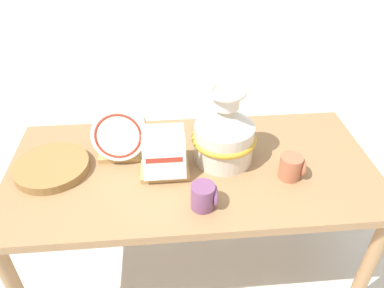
% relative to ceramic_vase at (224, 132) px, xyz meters
% --- Properties ---
extents(ground_plane, '(14.00, 14.00, 0.00)m').
position_rel_ceramic_vase_xyz_m(ground_plane, '(-0.13, -0.04, -0.79)').
color(ground_plane, silver).
extents(display_table, '(1.48, 0.71, 0.66)m').
position_rel_ceramic_vase_xyz_m(display_table, '(-0.13, -0.04, -0.21)').
color(display_table, '#9E754C').
rests_on(display_table, ground_plane).
extents(ceramic_vase, '(0.26, 0.26, 0.32)m').
position_rel_ceramic_vase_xyz_m(ceramic_vase, '(0.00, 0.00, 0.00)').
color(ceramic_vase, silver).
rests_on(ceramic_vase, display_table).
extents(dish_rack_round_plates, '(0.21, 0.17, 0.23)m').
position_rel_ceramic_vase_xyz_m(dish_rack_round_plates, '(-0.42, 0.06, -0.04)').
color(dish_rack_round_plates, tan).
rests_on(dish_rack_round_plates, display_table).
extents(dish_rack_square_plates, '(0.19, 0.15, 0.18)m').
position_rel_ceramic_vase_xyz_m(dish_rack_square_plates, '(-0.24, -0.07, -0.07)').
color(dish_rack_square_plates, tan).
rests_on(dish_rack_square_plates, display_table).
extents(wicker_charger_stack, '(0.29, 0.29, 0.04)m').
position_rel_ceramic_vase_xyz_m(wicker_charger_stack, '(-0.69, -0.02, -0.11)').
color(wicker_charger_stack, olive).
rests_on(wicker_charger_stack, display_table).
extents(mug_plum_glaze, '(0.09, 0.09, 0.10)m').
position_rel_ceramic_vase_xyz_m(mug_plum_glaze, '(-0.11, -0.27, -0.08)').
color(mug_plum_glaze, '#7A4770').
rests_on(mug_plum_glaze, display_table).
extents(mug_terracotta_glaze, '(0.09, 0.09, 0.10)m').
position_rel_ceramic_vase_xyz_m(mug_terracotta_glaze, '(0.24, -0.14, -0.08)').
color(mug_terracotta_glaze, '#B76647').
rests_on(mug_terracotta_glaze, display_table).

